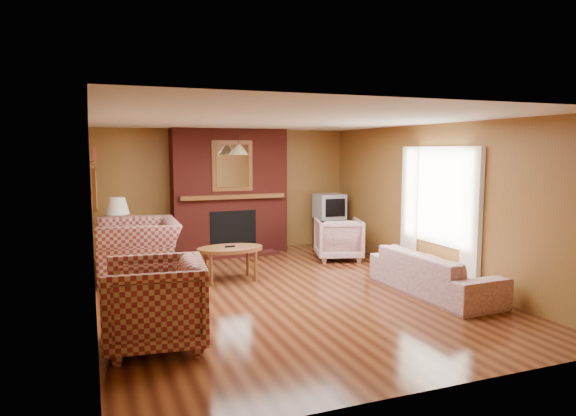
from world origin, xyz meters
name	(u,v)px	position (x,y,z in m)	size (l,w,h in m)	color
floor	(284,292)	(0.00, 0.00, 0.00)	(6.50, 6.50, 0.00)	#3E1A0D
ceiling	(284,120)	(0.00, 0.00, 2.40)	(6.50, 6.50, 0.00)	silver
wall_back	(226,190)	(0.00, 3.25, 1.20)	(6.50, 6.50, 0.00)	brown
wall_front	(427,250)	(0.00, -3.25, 1.20)	(6.50, 6.50, 0.00)	brown
wall_left	(92,216)	(-2.50, 0.00, 1.20)	(6.50, 6.50, 0.00)	brown
wall_right	(433,201)	(2.50, 0.00, 1.20)	(6.50, 6.50, 0.00)	brown
fireplace	(230,192)	(0.00, 2.98, 1.18)	(2.20, 0.82, 2.40)	#591913
window_right	(439,207)	(2.45, -0.20, 1.13)	(0.10, 1.85, 2.00)	silver
bookshelf	(94,171)	(-2.44, 1.90, 1.67)	(0.09, 0.55, 0.71)	brown
botanical_print	(94,189)	(-2.47, -0.30, 1.55)	(0.05, 0.40, 0.50)	brown
pendant_light	(239,150)	(0.00, 2.30, 2.00)	(0.36, 0.36, 0.48)	black
plaid_loveseat	(138,249)	(-1.85, 1.60, 0.45)	(1.39, 1.22, 0.91)	maroon
plaid_armchair	(155,304)	(-1.95, -1.45, 0.45)	(0.97, 1.00, 0.91)	maroon
floral_sofa	(434,273)	(1.90, -0.87, 0.30)	(2.04, 0.80, 0.60)	beige
floral_armchair	(338,239)	(1.69, 1.67, 0.38)	(0.81, 0.83, 0.75)	beige
coffee_table	(230,251)	(-0.55, 0.87, 0.46)	(1.02, 0.63, 0.54)	brown
side_table	(119,252)	(-2.10, 2.45, 0.27)	(0.40, 0.40, 0.53)	brown
table_lamp	(117,215)	(-2.10, 2.45, 0.90)	(0.40, 0.40, 0.67)	white
tv_stand	(329,233)	(2.05, 2.80, 0.30)	(0.54, 0.49, 0.59)	black
crt_tv	(329,206)	(2.05, 2.79, 0.85)	(0.57, 0.56, 0.51)	#AAADB2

